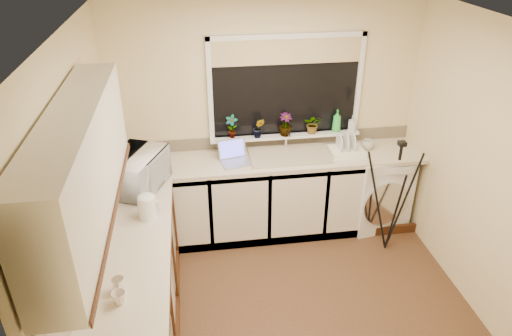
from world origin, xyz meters
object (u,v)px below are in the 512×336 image
Objects in this scene: washing_machine at (375,187)px; soap_bottle_clear at (352,123)px; laptop at (234,156)px; microwave at (137,171)px; soap_bottle_green at (337,121)px; cup_back at (368,145)px; plant_c at (285,125)px; plant_d at (313,124)px; steel_jar at (119,285)px; tripod at (393,198)px; cup_left at (119,298)px; plant_b at (259,128)px; dish_rack at (347,151)px; plant_a at (232,127)px; kettle at (147,208)px.

soap_bottle_clear reaches higher than washing_machine.
laptop is 0.57× the size of microwave.
cup_back is (0.31, -0.18, -0.22)m from soap_bottle_green.
plant_c is (0.57, 0.23, 0.22)m from laptop.
microwave is at bearing -160.92° from plant_d.
steel_jar is at bearing -142.80° from cup_back.
soap_bottle_green reaches higher than tripod.
cup_left is (-1.81, -2.09, -0.21)m from plant_d.
plant_c reaches higher than cup_back.
plant_b reaches higher than washing_machine.
plant_b is (-0.90, 0.21, 0.23)m from dish_rack.
washing_machine is at bearing -7.89° from plant_a.
plant_d is at bearing -178.20° from soap_bottle_green.
plant_c is 0.73m from soap_bottle_clear.
plant_c is 1.01× the size of soap_bottle_green.
laptop is at bearing -158.26° from plant_c.
soap_bottle_clear is (-0.23, 0.72, 0.51)m from tripod.
plant_d is (-0.67, 0.73, 0.53)m from tripod.
plant_b is 1.03× the size of plant_d.
plant_c is at bearing 52.27° from steel_jar.
dish_rack is 0.46m from plant_d.
soap_bottle_green is (0.26, 0.01, 0.02)m from plant_d.
plant_c is (-0.97, 0.71, 0.55)m from tripod.
steel_jar is at bearing -139.97° from dish_rack.
plant_b is at bearing -7.33° from plant_a.
soap_bottle_green is (-0.43, 0.22, 0.73)m from washing_machine.
plant_d is at bearing 114.67° from tripod.
plant_a is at bearing 54.50° from kettle.
plant_c reaches higher than plant_d.
soap_bottle_clear is at bearing -0.59° from plant_a.
kettle is 0.54× the size of dish_rack.
plant_c is (1.52, 1.97, 0.22)m from steel_jar.
washing_machine is at bearing -57.53° from microwave.
soap_bottle_green is at bearing 0.04° from plant_a.
plant_b is (-1.25, 0.70, 0.54)m from tripod.
steel_jar is at bearing -158.13° from microwave.
plant_a is (-1.18, 0.25, 0.25)m from dish_rack.
cup_left is (-2.13, -1.85, 0.02)m from dish_rack.
cup_left is at bearing -138.10° from dish_rack.
cup_left is at bearing -97.78° from kettle.
cup_left is (-0.94, -2.10, -0.23)m from plant_a.
microwave reaches higher than cup_back.
plant_d is 1.65× the size of cup_back.
soap_bottle_green reaches higher than kettle.
soap_bottle_clear is at bearing -0.79° from plant_d.
cup_back is at bearing 38.96° from cup_left.
laptop is 0.41m from plant_b.
kettle is 0.80× the size of soap_bottle_green.
plant_d is at bearing 3.38° from laptop.
plant_a is (0.93, 0.63, 0.11)m from microwave.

